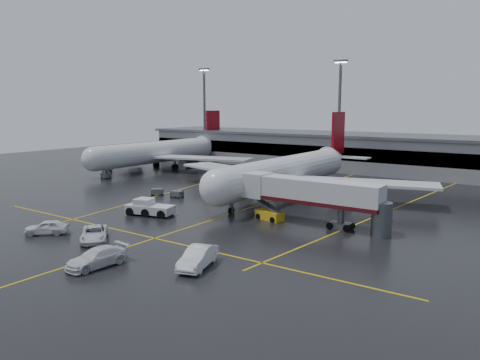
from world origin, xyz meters
The scene contains 22 objects.
ground centered at (0.00, 0.00, 0.00)m, with size 220.00×220.00×0.00m, color black.
apron_line_centre centered at (0.00, 0.00, 0.01)m, with size 0.25×90.00×0.02m, color gold.
apron_line_stop centered at (0.00, -22.00, 0.01)m, with size 60.00×0.25×0.02m, color gold.
apron_line_left centered at (-20.00, 10.00, 0.01)m, with size 0.25×70.00×0.02m, color gold.
apron_line_right centered at (18.00, 10.00, 0.01)m, with size 0.25×70.00×0.02m, color gold.
terminal centered at (0.00, 47.93, 4.32)m, with size 122.00×19.00×8.60m.
light_mast_left centered at (-45.00, 42.00, 14.47)m, with size 3.00×1.20×25.45m.
light_mast_mid centered at (-5.00, 42.00, 14.47)m, with size 3.00×1.20×25.45m.
main_airliner centered at (0.00, 9.70, 4.21)m, with size 48.80×45.60×14.10m.
second_airliner centered at (-42.00, 21.70, 4.21)m, with size 48.80×45.60×14.10m.
jet_bridge centered at (11.87, -6.00, 3.93)m, with size 19.90×3.40×6.05m.
pushback_tractor centered at (-8.98, -14.22, 0.95)m, with size 7.13×4.33×2.38m.
belt_loader centered at (6.20, -6.80, 0.62)m, with size 4.26×2.59×2.53m.
service_van_a centered at (-4.81, -26.60, 0.83)m, with size 2.76×5.99×1.66m, color silver.
service_van_b centered at (2.33, -31.77, 0.88)m, with size 2.47×6.08×1.77m, color white.
service_van_c centered at (10.28, -26.43, 0.96)m, with size 2.04×5.85×1.93m, color white.
service_van_d centered at (-11.73, -28.06, 0.86)m, with size 2.02×5.03×1.71m, color white.
baggage_cart_a centered at (-14.44, -2.63, 0.63)m, with size 2.12×1.49×1.12m.
baggage_cart_b centered at (-18.57, -3.11, 0.63)m, with size 2.38×2.23×1.12m.
baggage_cart_c centered at (-10.58, 5.29, 0.63)m, with size 2.07×1.40×1.12m.
baggage_cart_d centered at (-47.49, 9.65, 0.63)m, with size 2.15×1.54×1.12m.
baggage_cart_e centered at (-40.94, 4.01, 0.63)m, with size 2.04×1.36×1.12m.
Camera 1 is at (37.27, -57.99, 14.98)m, focal length 34.23 mm.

